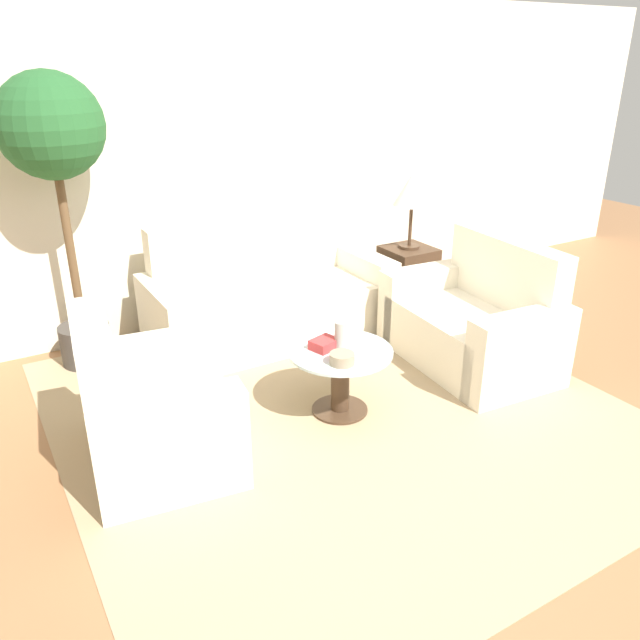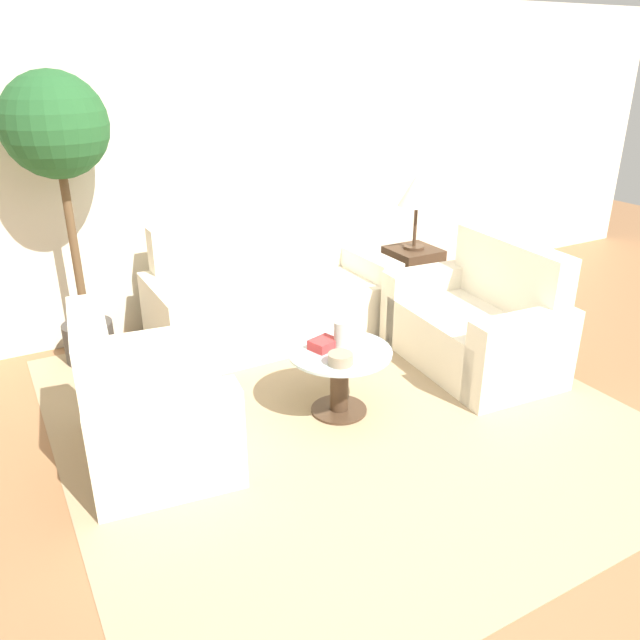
% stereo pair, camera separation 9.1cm
% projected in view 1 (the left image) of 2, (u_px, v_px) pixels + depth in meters
% --- Properties ---
extents(ground_plane, '(14.00, 14.00, 0.00)m').
position_uv_depth(ground_plane, '(422.00, 472.00, 3.46)').
color(ground_plane, '#8E603D').
extents(wall_back, '(10.00, 0.06, 2.60)m').
position_uv_depth(wall_back, '(221.00, 165.00, 5.07)').
color(wall_back, beige).
rests_on(wall_back, ground_plane).
extents(rug, '(3.38, 3.50, 0.01)m').
position_uv_depth(rug, '(340.00, 410.00, 4.04)').
color(rug, tan).
rests_on(rug, ground_plane).
extents(sofa_main, '(1.93, 0.83, 0.93)m').
position_uv_depth(sofa_main, '(267.00, 300.00, 5.05)').
color(sofa_main, beige).
rests_on(sofa_main, ground_plane).
extents(armchair, '(0.88, 1.05, 0.90)m').
position_uv_depth(armchair, '(147.00, 416.00, 3.44)').
color(armchair, beige).
rests_on(armchair, ground_plane).
extents(loveseat, '(0.89, 1.33, 0.92)m').
position_uv_depth(loveseat, '(477.00, 324.00, 4.60)').
color(loveseat, beige).
rests_on(loveseat, ground_plane).
extents(coffee_table, '(0.66, 0.66, 0.44)m').
position_uv_depth(coffee_table, '(340.00, 372.00, 3.93)').
color(coffee_table, '#422D1E').
rests_on(coffee_table, ground_plane).
extents(side_table, '(0.41, 0.41, 0.57)m').
position_uv_depth(side_table, '(407.00, 278.00, 5.57)').
color(side_table, '#422D1E').
rests_on(side_table, ground_plane).
extents(table_lamp, '(0.31, 0.31, 0.66)m').
position_uv_depth(table_lamp, '(412.00, 191.00, 5.26)').
color(table_lamp, '#422D1E').
rests_on(table_lamp, side_table).
extents(potted_plant, '(0.69, 0.69, 2.05)m').
position_uv_depth(potted_plant, '(55.00, 153.00, 4.08)').
color(potted_plant, '#3D3833').
rests_on(potted_plant, ground_plane).
extents(vase, '(0.08, 0.08, 0.18)m').
position_uv_depth(vase, '(340.00, 335.00, 3.87)').
color(vase, '#9E998E').
rests_on(vase, coffee_table).
extents(bowl, '(0.15, 0.15, 0.07)m').
position_uv_depth(bowl, '(342.00, 359.00, 3.69)').
color(bowl, gray).
rests_on(bowl, coffee_table).
extents(book_stack, '(0.20, 0.17, 0.06)m').
position_uv_depth(book_stack, '(324.00, 344.00, 3.88)').
color(book_stack, '#BC3333').
rests_on(book_stack, coffee_table).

